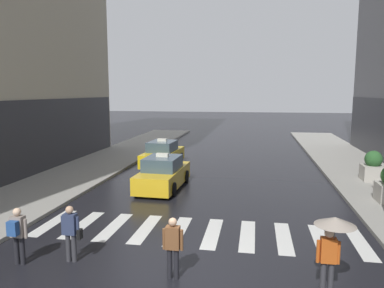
% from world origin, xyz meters
% --- Properties ---
extents(ground_plane, '(160.00, 160.00, 0.00)m').
position_xyz_m(ground_plane, '(0.00, 0.00, 0.00)').
color(ground_plane, black).
extents(crosswalk_markings, '(11.30, 2.80, 0.01)m').
position_xyz_m(crosswalk_markings, '(0.00, 3.00, 0.00)').
color(crosswalk_markings, silver).
rests_on(crosswalk_markings, ground).
extents(taxi_lead, '(2.04, 4.59, 1.80)m').
position_xyz_m(taxi_lead, '(-2.58, 8.56, 0.72)').
color(taxi_lead, gold).
rests_on(taxi_lead, ground).
extents(taxi_second, '(2.11, 4.62, 1.80)m').
position_xyz_m(taxi_second, '(-4.04, 14.19, 0.72)').
color(taxi_second, yellow).
rests_on(taxi_second, ground).
extents(pedestrian_with_umbrella, '(0.96, 0.96, 1.94)m').
position_xyz_m(pedestrian_with_umbrella, '(3.84, -0.37, 1.52)').
color(pedestrian_with_umbrella, '#333338').
rests_on(pedestrian_with_umbrella, ground).
extents(pedestrian_with_backpack, '(0.55, 0.43, 1.65)m').
position_xyz_m(pedestrian_with_backpack, '(-4.49, -0.27, 0.97)').
color(pedestrian_with_backpack, black).
rests_on(pedestrian_with_backpack, ground).
extents(pedestrian_with_handbag, '(0.60, 0.24, 1.65)m').
position_xyz_m(pedestrian_with_handbag, '(-3.13, 0.18, 0.93)').
color(pedestrian_with_handbag, '#333338').
rests_on(pedestrian_with_handbag, ground).
extents(pedestrian_plain_coat, '(0.55, 0.24, 1.65)m').
position_xyz_m(pedestrian_plain_coat, '(-0.05, -0.27, 0.94)').
color(pedestrian_plain_coat, black).
rests_on(pedestrian_plain_coat, ground).
extents(planter_mid_block, '(1.10, 1.10, 1.60)m').
position_xyz_m(planter_mid_block, '(8.20, 11.50, 0.87)').
color(planter_mid_block, '#A8A399').
rests_on(planter_mid_block, curb_right).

